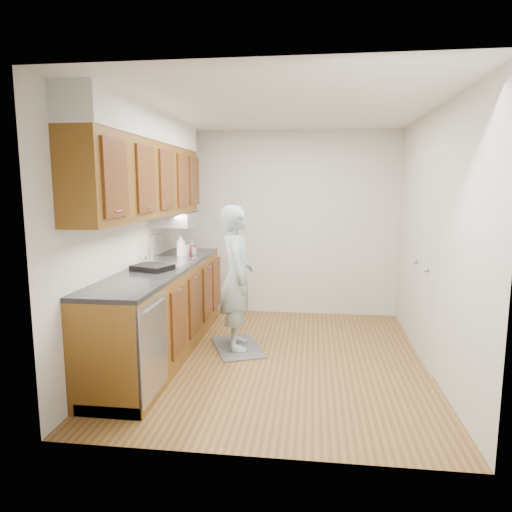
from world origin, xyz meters
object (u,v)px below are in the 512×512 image
at_px(soap_bottle_b, 184,248).
at_px(soap_bottle_c, 192,246).
at_px(soap_bottle_a, 181,246).
at_px(dish_rack, 152,268).
at_px(person, 237,268).
at_px(soda_can, 193,251).
at_px(steel_can, 195,252).

height_order(soap_bottle_b, soap_bottle_c, soap_bottle_b).
xyz_separation_m(soap_bottle_a, dish_rack, (-0.05, -0.82, -0.11)).
height_order(person, soda_can, person).
bearing_deg(soap_bottle_a, person, -25.79).
bearing_deg(soap_bottle_a, soap_bottle_b, 64.88).
relative_size(person, steel_can, 15.12).
bearing_deg(soap_bottle_c, person, -46.82).
distance_m(soap_bottle_a, soap_bottle_c, 0.40).
bearing_deg(soap_bottle_b, person, -29.78).
bearing_deg(soap_bottle_b, soap_bottle_a, -115.12).
height_order(soap_bottle_a, steel_can, soap_bottle_a).
bearing_deg(soap_bottle_a, dish_rack, -93.47).
distance_m(soap_bottle_c, soda_can, 0.31).
bearing_deg(steel_can, person, -35.85).
height_order(soap_bottle_b, dish_rack, soap_bottle_b).
relative_size(soda_can, steel_can, 1.16).
relative_size(soap_bottle_a, steel_can, 2.38).
bearing_deg(steel_can, soap_bottle_c, 110.69).
bearing_deg(soap_bottle_c, soda_can, -71.26).
relative_size(soap_bottle_a, soap_bottle_b, 1.34).
distance_m(soap_bottle_c, steel_can, 0.35).
distance_m(soda_can, dish_rack, 0.94).
height_order(soap_bottle_c, steel_can, soap_bottle_c).
relative_size(person, soap_bottle_a, 6.35).
bearing_deg(person, steel_can, 40.86).
distance_m(soap_bottle_b, dish_rack, 0.88).
distance_m(soap_bottle_b, soap_bottle_c, 0.34).
xyz_separation_m(soap_bottle_c, soda_can, (0.10, -0.29, -0.01)).
xyz_separation_m(person, soap_bottle_b, (-0.69, 0.40, 0.15)).
height_order(person, soap_bottle_c, person).
height_order(soap_bottle_a, dish_rack, soap_bottle_a).
xyz_separation_m(soap_bottle_b, steel_can, (0.12, 0.02, -0.05)).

